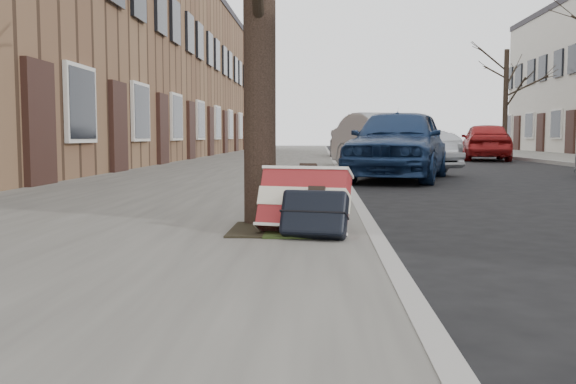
{
  "coord_description": "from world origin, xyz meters",
  "views": [
    {
      "loc": [
        -1.69,
        -4.02,
        0.89
      ],
      "look_at": [
        -1.93,
        0.8,
        0.47
      ],
      "focal_mm": 40.0,
      "sensor_mm": 36.0,
      "label": 1
    }
  ],
  "objects_px": {
    "suitcase_red": "(304,201)",
    "car_near_front": "(399,143)",
    "car_near_mid": "(390,142)",
    "suitcase_navy": "(314,213)"
  },
  "relations": [
    {
      "from": "suitcase_red",
      "to": "car_near_front",
      "type": "distance_m",
      "value": 8.58
    },
    {
      "from": "car_near_front",
      "to": "car_near_mid",
      "type": "xyz_separation_m",
      "value": [
        0.13,
        2.84,
        -0.01
      ]
    },
    {
      "from": "suitcase_red",
      "to": "car_near_front",
      "type": "bearing_deg",
      "value": 94.05
    },
    {
      "from": "suitcase_red",
      "to": "car_near_mid",
      "type": "bearing_deg",
      "value": 96.35
    },
    {
      "from": "suitcase_red",
      "to": "car_near_mid",
      "type": "relative_size",
      "value": 0.15
    },
    {
      "from": "suitcase_navy",
      "to": "car_near_front",
      "type": "xyz_separation_m",
      "value": [
        1.67,
        8.62,
        0.44
      ]
    },
    {
      "from": "car_near_front",
      "to": "car_near_mid",
      "type": "distance_m",
      "value": 2.85
    },
    {
      "from": "suitcase_navy",
      "to": "suitcase_red",
      "type": "bearing_deg",
      "value": 123.1
    },
    {
      "from": "suitcase_red",
      "to": "car_near_mid",
      "type": "distance_m",
      "value": 11.4
    },
    {
      "from": "suitcase_red",
      "to": "car_near_front",
      "type": "height_order",
      "value": "car_near_front"
    }
  ]
}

